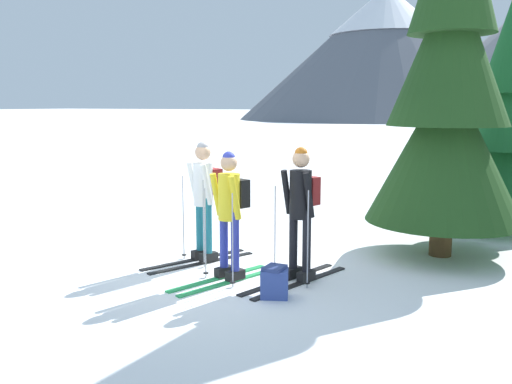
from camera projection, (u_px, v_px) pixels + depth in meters
The scene contains 8 objects.
ground_plane at pixel (226, 271), 7.62m from camera, with size 400.00×400.00×0.00m, color white.
skier_in_white at pixel (204, 195), 7.99m from camera, with size 1.02×1.70×1.73m.
skier_in_yellow at pixel (230, 209), 7.14m from camera, with size 0.85×1.62×1.67m.
skier_in_black at pixel (301, 206), 7.11m from camera, with size 0.84×1.81×1.73m.
pine_tree_mid at pixel (449, 87), 8.04m from camera, with size 2.27×2.27×5.48m.
pine_tree_far at pixel (506, 125), 9.70m from camera, with size 1.71×1.71×4.13m.
backpack_on_snow_front at pixel (274, 282), 6.56m from camera, with size 0.39×0.34×0.38m.
mountain_ridge_distant at pixel (496, 41), 73.37m from camera, with size 70.49×47.15×21.35m.
Camera 1 is at (3.62, -6.42, 2.26)m, focal length 39.22 mm.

